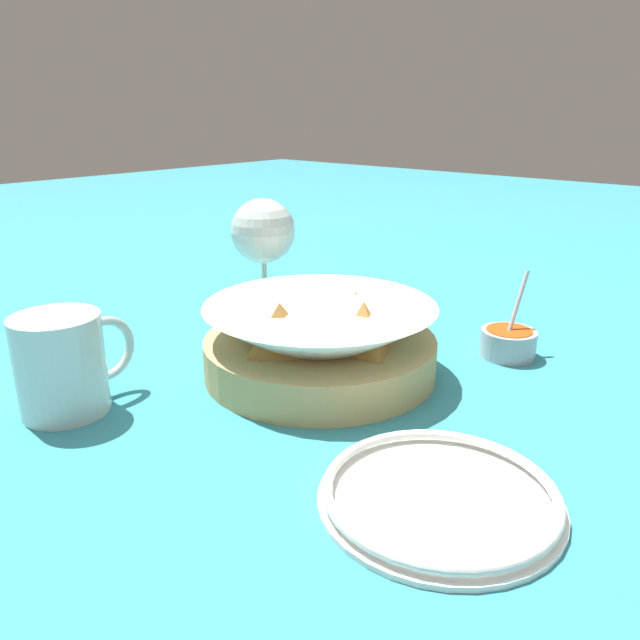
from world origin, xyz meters
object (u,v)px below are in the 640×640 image
wine_glass (263,235)px  beer_mug (63,368)px  food_basket (320,342)px  side_plate (440,495)px  sauce_cup (508,341)px

wine_glass → beer_mug: bearing=-169.9°
food_basket → side_plate: 0.25m
food_basket → beer_mug: bearing=150.8°
beer_mug → side_plate: bearing=-73.2°
sauce_cup → side_plate: (-0.30, -0.09, -0.01)m
wine_glass → side_plate: bearing=-118.0°
side_plate → sauce_cup: bearing=16.4°
side_plate → food_basket: bearing=61.4°
beer_mug → side_plate: (0.10, -0.35, -0.04)m
sauce_cup → wine_glass: bearing=105.5°
food_basket → side_plate: size_ratio=1.38×
side_plate → beer_mug: bearing=106.8°
food_basket → sauce_cup: 0.23m
sauce_cup → beer_mug: (-0.41, 0.26, 0.03)m
beer_mug → side_plate: size_ratio=0.66×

